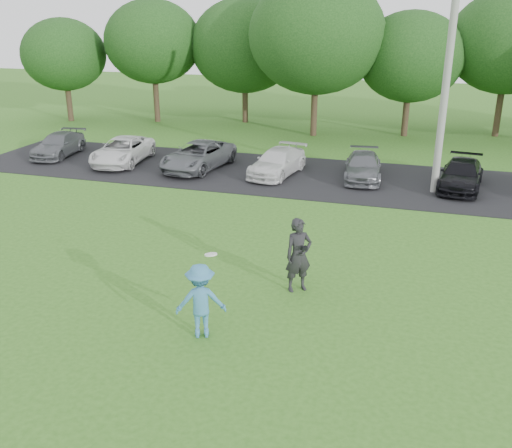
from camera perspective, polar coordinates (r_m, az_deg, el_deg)
The scene contains 7 objects.
ground at distance 13.13m, azimuth -4.47°, elevation -10.53°, with size 100.00×100.00×0.00m, color #33661D.
parking_lot at distance 24.75m, azimuth 6.36°, elevation 4.66°, with size 32.00×6.50×0.03m, color black.
utility_pole at distance 22.80m, azimuth 18.57°, elevation 13.97°, with size 0.28×0.28×9.06m, color gray.
frisbee_player at distance 12.54m, azimuth -5.55°, elevation -7.65°, with size 1.27×1.01×2.04m.
camera_bystander at distance 14.45m, azimuth 4.27°, elevation -3.12°, with size 0.85×0.80×1.94m.
parked_cars at distance 24.84m, azimuth 3.48°, elevation 6.19°, with size 28.15×4.73×1.20m.
tree_row at distance 33.35m, azimuth 12.66°, elevation 16.97°, with size 42.39×9.85×8.64m.
Camera 1 is at (4.18, -10.43, 6.79)m, focal length 40.00 mm.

